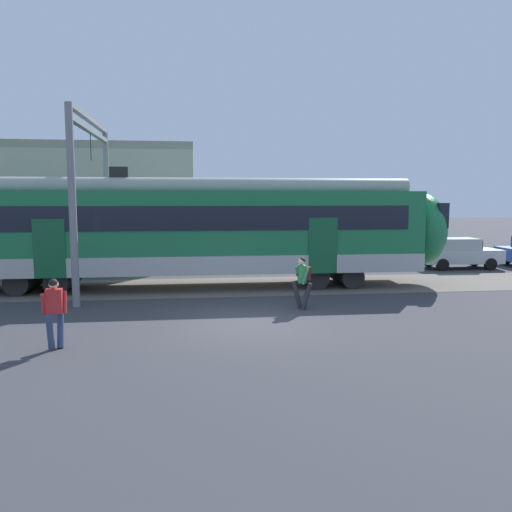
% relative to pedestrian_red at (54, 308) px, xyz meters
% --- Properties ---
extents(ground_plane, '(160.00, 160.00, 0.00)m').
position_rel_pedestrian_red_xyz_m(ground_plane, '(4.75, 1.90, -0.96)').
color(ground_plane, '#38383D').
extents(pedestrian_red, '(0.54, 0.67, 1.67)m').
position_rel_pedestrian_red_xyz_m(pedestrian_red, '(0.00, 0.00, 0.00)').
color(pedestrian_red, navy).
rests_on(pedestrian_red, ground).
extents(pedestrian_green, '(0.63, 0.56, 1.67)m').
position_rel_pedestrian_red_xyz_m(pedestrian_green, '(6.63, 3.50, 0.03)').
color(pedestrian_green, '#28282D').
rests_on(pedestrian_green, ground).
extents(parked_car_silver, '(4.04, 1.84, 1.54)m').
position_rel_pedestrian_red_xyz_m(parked_car_silver, '(16.53, 11.92, -0.18)').
color(parked_car_silver, '#B7BABF').
rests_on(parked_car_silver, ground).
extents(catenary_gantry, '(0.24, 6.64, 6.53)m').
position_rel_pedestrian_red_xyz_m(catenary_gantry, '(-0.62, 7.95, 3.35)').
color(catenary_gantry, gray).
rests_on(catenary_gantry, ground).
extents(background_building, '(16.27, 5.00, 9.20)m').
position_rel_pedestrian_red_xyz_m(background_building, '(-4.94, 16.48, 2.24)').
color(background_building, '#B2A899').
rests_on(background_building, ground).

